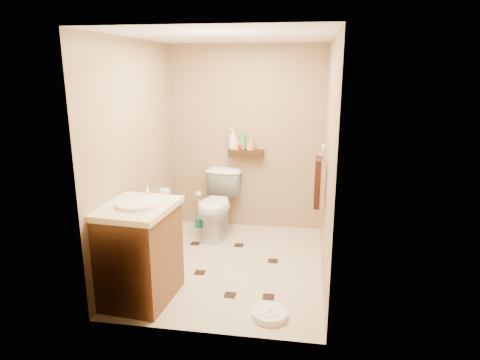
# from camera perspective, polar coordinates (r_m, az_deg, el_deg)

# --- Properties ---
(ground) EXTENTS (2.50, 2.50, 0.00)m
(ground) POSITION_cam_1_polar(r_m,az_deg,el_deg) (4.81, -1.32, -11.25)
(ground) COLOR #C4AB8F
(ground) RESTS_ON ground
(wall_back) EXTENTS (2.00, 0.04, 2.40)m
(wall_back) POSITION_cam_1_polar(r_m,az_deg,el_deg) (5.62, 0.93, 5.51)
(wall_back) COLOR #A2845C
(wall_back) RESTS_ON ground
(wall_front) EXTENTS (2.00, 0.04, 2.40)m
(wall_front) POSITION_cam_1_polar(r_m,az_deg,el_deg) (3.23, -5.49, -1.73)
(wall_front) COLOR #A2845C
(wall_front) RESTS_ON ground
(wall_left) EXTENTS (0.04, 2.50, 2.40)m
(wall_left) POSITION_cam_1_polar(r_m,az_deg,el_deg) (4.69, -13.52, 3.21)
(wall_left) COLOR #A2845C
(wall_left) RESTS_ON ground
(wall_right) EXTENTS (0.04, 2.50, 2.40)m
(wall_right) POSITION_cam_1_polar(r_m,az_deg,el_deg) (4.34, 11.68, 2.38)
(wall_right) COLOR #A2845C
(wall_right) RESTS_ON ground
(ceiling) EXTENTS (2.00, 2.50, 0.02)m
(ceiling) POSITION_cam_1_polar(r_m,az_deg,el_deg) (4.32, -1.52, 18.63)
(ceiling) COLOR white
(ceiling) RESTS_ON wall_back
(wall_shelf) EXTENTS (0.46, 0.14, 0.10)m
(wall_shelf) POSITION_cam_1_polar(r_m,az_deg,el_deg) (5.58, 0.80, 3.56)
(wall_shelf) COLOR #3C2510
(wall_shelf) RESTS_ON wall_back
(floor_accents) EXTENTS (1.13, 1.29, 0.01)m
(floor_accents) POSITION_cam_1_polar(r_m,az_deg,el_deg) (4.76, -0.92, -11.49)
(floor_accents) COLOR black
(floor_accents) RESTS_ON ground
(toilet) EXTENTS (0.53, 0.84, 0.82)m
(toilet) POSITION_cam_1_polar(r_m,az_deg,el_deg) (5.47, -3.05, -3.33)
(toilet) COLOR white
(toilet) RESTS_ON ground
(vanity) EXTENTS (0.69, 0.81, 1.06)m
(vanity) POSITION_cam_1_polar(r_m,az_deg,el_deg) (4.09, -13.28, -9.22)
(vanity) COLOR brown
(vanity) RESTS_ON ground
(bathroom_scale) EXTENTS (0.38, 0.38, 0.06)m
(bathroom_scale) POSITION_cam_1_polar(r_m,az_deg,el_deg) (3.91, 3.99, -17.41)
(bathroom_scale) COLOR white
(bathroom_scale) RESTS_ON ground
(toilet_brush) EXTENTS (0.12, 0.12, 0.51)m
(toilet_brush) POSITION_cam_1_polar(r_m,az_deg,el_deg) (5.83, -5.48, -4.60)
(toilet_brush) COLOR #1A6965
(toilet_brush) RESTS_ON ground
(towel_ring) EXTENTS (0.12, 0.30, 0.76)m
(towel_ring) POSITION_cam_1_polar(r_m,az_deg,el_deg) (4.64, 10.33, 0.02)
(towel_ring) COLOR silver
(towel_ring) RESTS_ON wall_right
(toilet_paper) EXTENTS (0.12, 0.11, 0.12)m
(toilet_paper) POSITION_cam_1_polar(r_m,az_deg,el_deg) (5.41, -9.95, -1.62)
(toilet_paper) COLOR white
(toilet_paper) RESTS_ON wall_left
(bottle_a) EXTENTS (0.12, 0.12, 0.27)m
(bottle_a) POSITION_cam_1_polar(r_m,az_deg,el_deg) (5.57, -0.96, 5.48)
(bottle_a) COLOR white
(bottle_a) RESTS_ON wall_shelf
(bottle_b) EXTENTS (0.08, 0.08, 0.15)m
(bottle_b) POSITION_cam_1_polar(r_m,az_deg,el_deg) (5.57, -0.38, 4.86)
(bottle_b) COLOR yellow
(bottle_b) RESTS_ON wall_shelf
(bottle_c) EXTENTS (0.16, 0.16, 0.15)m
(bottle_c) POSITION_cam_1_polar(r_m,az_deg,el_deg) (5.56, 0.11, 4.84)
(bottle_c) COLOR red
(bottle_c) RESTS_ON wall_shelf
(bottle_d) EXTENTS (0.13, 0.13, 0.24)m
(bottle_d) POSITION_cam_1_polar(r_m,az_deg,el_deg) (5.55, 0.33, 5.31)
(bottle_d) COLOR green
(bottle_d) RESTS_ON wall_shelf
(bottle_e) EXTENTS (0.10, 0.10, 0.17)m
(bottle_e) POSITION_cam_1_polar(r_m,az_deg,el_deg) (5.54, 1.45, 4.90)
(bottle_e) COLOR #F7A252
(bottle_e) RESTS_ON wall_shelf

